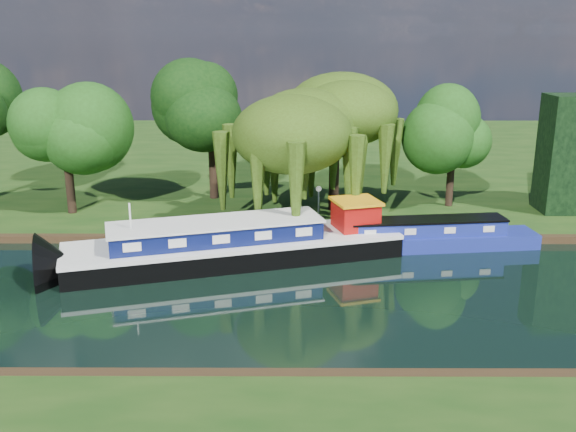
{
  "coord_description": "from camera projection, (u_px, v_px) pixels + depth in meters",
  "views": [
    {
      "loc": [
        -1.31,
        -29.32,
        12.62
      ],
      "look_at": [
        -1.44,
        4.37,
        2.8
      ],
      "focal_mm": 40.0,
      "sensor_mm": 36.0,
      "label": 1
    }
  ],
  "objects": [
    {
      "name": "ground",
      "position": [
        317.0,
        295.0,
        31.68
      ],
      "size": [
        120.0,
        120.0,
        0.0
      ],
      "primitive_type": "plane",
      "color": "black"
    },
    {
      "name": "narrowboat",
      "position": [
        425.0,
        237.0,
        38.28
      ],
      "size": [
        13.74,
        3.84,
        1.98
      ],
      "rotation": [
        0.0,
        0.0,
        0.12
      ],
      "color": "navy",
      "rests_on": "ground"
    },
    {
      "name": "tree_far_left",
      "position": [
        64.0,
        129.0,
        42.73
      ],
      "size": [
        5.27,
        5.27,
        8.5
      ],
      "color": "black",
      "rests_on": "far_bank"
    },
    {
      "name": "mooring_posts",
      "position": [
        303.0,
        227.0,
        39.48
      ],
      "size": [
        19.16,
        0.16,
        1.0
      ],
      "color": "silver",
      "rests_on": "far_bank"
    },
    {
      "name": "dutch_barge",
      "position": [
        238.0,
        244.0,
        36.14
      ],
      "size": [
        19.25,
        9.41,
        3.97
      ],
      "rotation": [
        0.0,
        0.0,
        0.29
      ],
      "color": "black",
      "rests_on": "ground"
    },
    {
      "name": "willow_left",
      "position": [
        296.0,
        133.0,
        40.18
      ],
      "size": [
        6.79,
        6.79,
        8.13
      ],
      "color": "black",
      "rests_on": "far_bank"
    },
    {
      "name": "lamppost",
      "position": [
        319.0,
        195.0,
        41.08
      ],
      "size": [
        0.36,
        0.36,
        2.56
      ],
      "color": "silver",
      "rests_on": "far_bank"
    },
    {
      "name": "tree_far_mid",
      "position": [
        211.0,
        112.0,
        46.46
      ],
      "size": [
        5.7,
        5.7,
        9.33
      ],
      "color": "black",
      "rests_on": "far_bank"
    },
    {
      "name": "willow_right",
      "position": [
        335.0,
        121.0,
        43.34
      ],
      "size": [
        6.99,
        6.99,
        8.51
      ],
      "color": "black",
      "rests_on": "far_bank"
    },
    {
      "name": "far_bank",
      "position": [
        303.0,
        158.0,
        64.26
      ],
      "size": [
        120.0,
        52.0,
        0.45
      ],
      "primitive_type": "cube",
      "color": "#14340E",
      "rests_on": "ground"
    },
    {
      "name": "reeds_near",
      "position": [
        506.0,
        362.0,
        24.23
      ],
      "size": [
        33.7,
        1.5,
        1.1
      ],
      "color": "#1B4713",
      "rests_on": "ground"
    },
    {
      "name": "red_dinghy",
      "position": [
        109.0,
        260.0,
        36.56
      ],
      "size": [
        4.04,
        3.28,
        0.74
      ],
      "primitive_type": "imported",
      "rotation": [
        0.0,
        0.0,
        1.8
      ],
      "color": "#9B0E0B",
      "rests_on": "ground"
    },
    {
      "name": "tree_far_right",
      "position": [
        454.0,
        135.0,
        44.7
      ],
      "size": [
        4.52,
        4.52,
        7.4
      ],
      "color": "black",
      "rests_on": "far_bank"
    }
  ]
}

